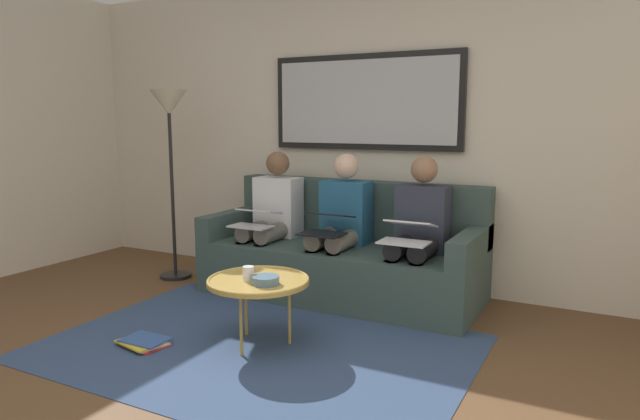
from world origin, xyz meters
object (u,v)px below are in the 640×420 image
at_px(person_middle, 340,221).
at_px(cup, 248,274).
at_px(framed_mirror, 365,102).
at_px(laptop_white, 408,232).
at_px(coffee_table, 258,281).
at_px(laptop_black, 327,223).
at_px(couch, 344,256).
at_px(standing_lamp, 169,124).
at_px(person_right, 272,215).
at_px(magazine_stack, 144,342).
at_px(person_left, 418,229).
at_px(bowl, 266,280).
at_px(laptop_silver, 255,218).

bearing_deg(person_middle, cup, 87.49).
bearing_deg(framed_mirror, laptop_white, 132.44).
xyz_separation_m(coffee_table, laptop_black, (-0.01, -0.91, 0.22)).
bearing_deg(framed_mirror, couch, 90.00).
bearing_deg(cup, coffee_table, -128.86).
relative_size(laptop_black, standing_lamp, 0.23).
height_order(coffee_table, standing_lamp, standing_lamp).
height_order(person_right, magazine_stack, person_right).
distance_m(cup, magazine_stack, 0.80).
xyz_separation_m(laptop_white, person_right, (1.28, -0.24, -0.02)).
distance_m(person_middle, standing_lamp, 1.74).
xyz_separation_m(couch, person_middle, (0.00, 0.07, 0.30)).
distance_m(couch, standing_lamp, 1.90).
distance_m(person_right, magazine_stack, 1.61).
distance_m(person_left, standing_lamp, 2.33).
xyz_separation_m(bowl, person_left, (-0.56, -1.21, 0.16)).
bearing_deg(magazine_stack, laptop_white, -135.58).
relative_size(coffee_table, laptop_black, 1.70).
xyz_separation_m(bowl, standing_lamp, (1.63, -1.01, 0.92)).
bearing_deg(person_middle, bowl, 93.92).
bearing_deg(laptop_silver, laptop_black, -179.05).
bearing_deg(cup, bowl, 173.84).
bearing_deg(person_left, couch, -6.13).
relative_size(coffee_table, laptop_silver, 1.90).
distance_m(person_left, laptop_black, 0.68).
bearing_deg(framed_mirror, cup, 88.18).
bearing_deg(person_middle, laptop_silver, 21.48).
distance_m(cup, person_right, 1.34).
bearing_deg(laptop_white, couch, -25.97).
xyz_separation_m(laptop_white, standing_lamp, (2.19, -0.04, 0.74)).
xyz_separation_m(cup, laptop_black, (-0.05, -0.96, 0.16)).
bearing_deg(cup, laptop_white, -125.96).
distance_m(coffee_table, laptop_black, 0.93).
relative_size(person_right, magazine_stack, 3.47).
distance_m(framed_mirror, bowl, 2.00).
xyz_separation_m(couch, framed_mirror, (0.00, -0.39, 1.24)).
bearing_deg(person_left, bowl, 65.33).
xyz_separation_m(person_right, standing_lamp, (0.91, 0.20, 0.76)).
xyz_separation_m(person_middle, person_right, (0.64, 0.00, 0.00)).
bearing_deg(standing_lamp, laptop_silver, 176.67).
height_order(person_middle, laptop_black, person_middle).
relative_size(cup, magazine_stack, 0.27).
bearing_deg(magazine_stack, framed_mirror, -108.23).
relative_size(person_middle, magazine_stack, 3.47).
bearing_deg(standing_lamp, couch, -170.20).
bearing_deg(magazine_stack, coffee_table, -150.79).
bearing_deg(couch, person_left, 173.87).
distance_m(framed_mirror, coffee_table, 1.97).
height_order(coffee_table, magazine_stack, coffee_table).
distance_m(couch, coffee_table, 1.22).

